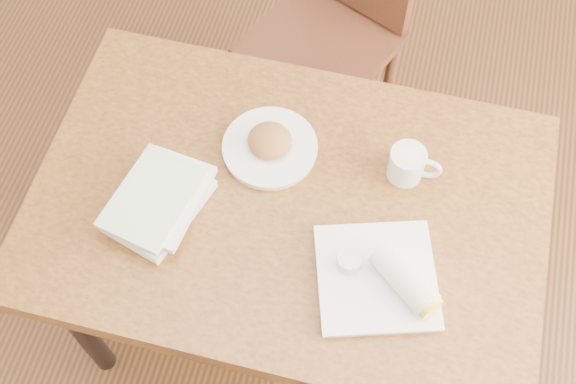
% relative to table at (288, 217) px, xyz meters
% --- Properties ---
extents(ground, '(4.00, 5.00, 0.01)m').
position_rel_table_xyz_m(ground, '(0.00, 0.00, -0.67)').
color(ground, '#472814').
rests_on(ground, ground).
extents(table, '(1.25, 0.83, 0.75)m').
position_rel_table_xyz_m(table, '(0.00, 0.00, 0.00)').
color(table, brown).
rests_on(table, ground).
extents(chair_far, '(0.56, 0.56, 0.95)m').
position_rel_table_xyz_m(chair_far, '(-0.04, 0.81, -0.12)').
color(chair_far, '#411D12').
rests_on(chair_far, ground).
extents(plate_scone, '(0.24, 0.24, 0.08)m').
position_rel_table_xyz_m(plate_scone, '(-0.08, 0.13, 0.11)').
color(plate_scone, white).
rests_on(plate_scone, table).
extents(coffee_mug, '(0.13, 0.09, 0.09)m').
position_rel_table_xyz_m(coffee_mug, '(0.26, 0.15, 0.13)').
color(coffee_mug, white).
rests_on(coffee_mug, table).
extents(plate_burrito, '(0.34, 0.34, 0.09)m').
position_rel_table_xyz_m(plate_burrito, '(0.26, -0.15, 0.11)').
color(plate_burrito, white).
rests_on(plate_burrito, table).
extents(book_stack, '(0.24, 0.29, 0.07)m').
position_rel_table_xyz_m(book_stack, '(-0.29, -0.09, 0.11)').
color(book_stack, white).
rests_on(book_stack, table).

